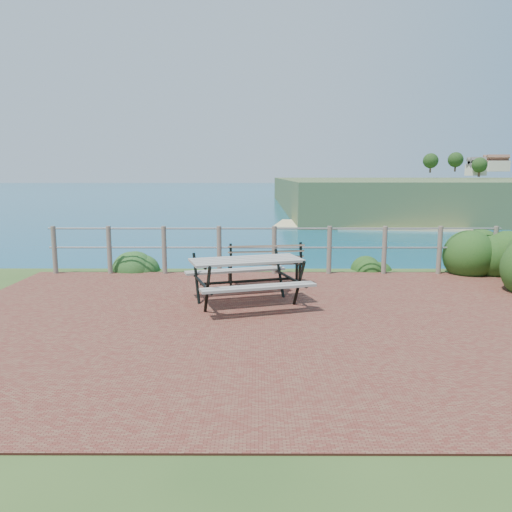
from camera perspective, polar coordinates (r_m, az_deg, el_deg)
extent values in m
cube|color=maroon|center=(7.25, 2.95, -7.37)|extent=(10.00, 7.00, 0.12)
plane|color=#156980|center=(206.95, 0.28, 8.77)|extent=(1200.00, 1200.00, 0.00)
cylinder|color=#6B5B4C|center=(11.24, -22.04, 0.66)|extent=(0.10, 0.10, 1.00)
cylinder|color=#6B5B4C|center=(10.86, -16.42, 0.68)|extent=(0.10, 0.10, 1.00)
cylinder|color=#6B5B4C|center=(10.59, -10.44, 0.69)|extent=(0.10, 0.10, 1.00)
cylinder|color=#6B5B4C|center=(10.44, -4.22, 0.70)|extent=(0.10, 0.10, 1.00)
cylinder|color=#6B5B4C|center=(10.41, 2.10, 0.69)|extent=(0.10, 0.10, 1.00)
cylinder|color=#6B5B4C|center=(10.51, 8.37, 0.68)|extent=(0.10, 0.10, 1.00)
cylinder|color=#6B5B4C|center=(10.74, 14.46, 0.67)|extent=(0.10, 0.10, 1.00)
cylinder|color=#6B5B4C|center=(11.08, 20.23, 0.64)|extent=(0.10, 0.10, 1.00)
cylinder|color=#6B5B4C|center=(11.52, 25.61, 0.62)|extent=(0.10, 0.10, 1.00)
cylinder|color=slate|center=(10.36, 2.11, 3.16)|extent=(9.40, 0.04, 0.04)
cylinder|color=slate|center=(10.41, 2.10, 0.97)|extent=(9.40, 0.04, 0.04)
cube|color=gray|center=(7.90, -1.12, -0.49)|extent=(1.87, 1.20, 0.04)
cube|color=gray|center=(7.96, -1.12, -2.55)|extent=(1.73, 0.76, 0.04)
cube|color=gray|center=(7.96, -1.12, -2.55)|extent=(1.73, 0.76, 0.04)
cylinder|color=black|center=(7.97, -1.12, -2.89)|extent=(1.44, 0.48, 0.04)
cube|color=brown|center=(9.50, 0.98, -0.80)|extent=(1.46, 0.55, 0.03)
cube|color=brown|center=(9.46, 0.98, 0.69)|extent=(1.43, 0.31, 0.33)
cube|color=black|center=(9.54, 0.97, -1.96)|extent=(0.05, 0.06, 0.39)
cube|color=black|center=(9.54, 0.97, -1.96)|extent=(0.05, 0.06, 0.39)
cube|color=black|center=(9.54, 0.97, -1.96)|extent=(0.05, 0.06, 0.39)
cube|color=black|center=(9.54, 0.97, -1.96)|extent=(0.05, 0.06, 0.39)
ellipsoid|color=#144114|center=(11.80, 24.21, -1.67)|extent=(1.20, 1.20, 1.71)
ellipsoid|color=#244A1B|center=(11.25, -14.13, -1.62)|extent=(0.88, 0.88, 0.66)
ellipsoid|color=#144114|center=(11.37, 12.98, -1.47)|extent=(0.69, 0.69, 0.40)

